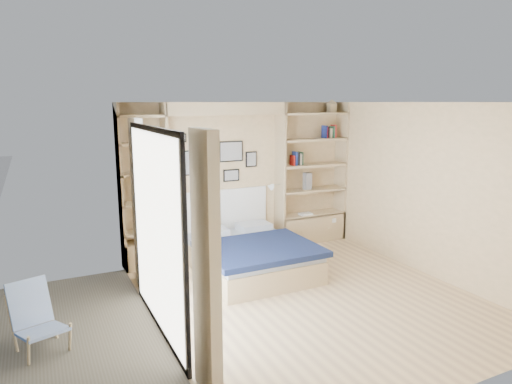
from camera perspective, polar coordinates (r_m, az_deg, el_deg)
name	(u,v)px	position (r m, az deg, el deg)	size (l,w,h in m)	color
ground	(309,297)	(6.16, 6.70, -12.87)	(4.50, 4.50, 0.00)	#DAB983
room_shell	(235,197)	(6.93, -2.61, -0.68)	(4.50, 4.50, 4.50)	#E3BE8A
bed	(249,254)	(6.87, -0.84, -7.81)	(1.61, 2.06, 1.07)	tan
photo_gallery	(214,158)	(7.47, -5.27, 4.24)	(1.48, 0.02, 0.82)	black
reading_lamps	(228,190)	(7.39, -3.48, 0.25)	(1.92, 0.12, 0.15)	silver
shelf_decor	(301,149)	(8.01, 5.67, 5.34)	(3.52, 0.23, 2.03)	#AC1913
deck_chair	(36,318)	(5.33, -25.77, -14.01)	(0.61, 0.79, 0.70)	tan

